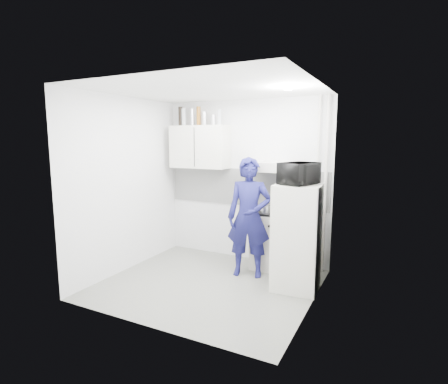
% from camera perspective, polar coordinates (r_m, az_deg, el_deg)
% --- Properties ---
extents(floor, '(2.80, 2.80, 0.00)m').
position_cam_1_polar(floor, '(4.97, -2.58, -14.80)').
color(floor, slate).
rests_on(floor, ground).
extents(ceiling, '(2.80, 2.80, 0.00)m').
position_cam_1_polar(ceiling, '(4.61, -2.80, 16.40)').
color(ceiling, white).
rests_on(ceiling, wall_back).
extents(wall_back, '(2.80, 0.00, 2.80)m').
position_cam_1_polar(wall_back, '(5.73, 3.47, 1.82)').
color(wall_back, white).
rests_on(wall_back, floor).
extents(wall_left, '(0.00, 2.60, 2.60)m').
position_cam_1_polar(wall_left, '(5.44, -15.66, 1.15)').
color(wall_left, white).
rests_on(wall_left, floor).
extents(wall_right, '(0.00, 2.60, 2.60)m').
position_cam_1_polar(wall_right, '(4.12, 14.54, -1.08)').
color(wall_right, white).
rests_on(wall_right, floor).
extents(person, '(0.71, 0.55, 1.73)m').
position_cam_1_polar(person, '(5.04, 4.10, -4.14)').
color(person, '#15154C').
rests_on(person, floor).
extents(stove, '(0.53, 0.53, 0.85)m').
position_cam_1_polar(stove, '(5.47, 7.81, -7.90)').
color(stove, beige).
rests_on(stove, floor).
extents(fridge, '(0.62, 0.62, 1.40)m').
position_cam_1_polar(fridge, '(4.73, 11.82, -7.22)').
color(fridge, silver).
rests_on(fridge, floor).
extents(stove_top, '(0.51, 0.51, 0.03)m').
position_cam_1_polar(stove_top, '(5.37, 7.90, -3.35)').
color(stove_top, black).
rests_on(stove_top, stove).
extents(saucepan, '(0.19, 0.19, 0.11)m').
position_cam_1_polar(saucepan, '(5.32, 7.01, -2.69)').
color(saucepan, silver).
rests_on(saucepan, stove_top).
extents(microwave, '(0.59, 0.48, 0.28)m').
position_cam_1_polar(microwave, '(4.58, 12.14, 2.98)').
color(microwave, black).
rests_on(microwave, fridge).
extents(bottle_a, '(0.07, 0.07, 0.32)m').
position_cam_1_polar(bottle_a, '(6.08, -7.10, 12.15)').
color(bottle_a, black).
rests_on(bottle_a, upper_cabinet).
extents(bottle_b, '(0.07, 0.07, 0.29)m').
position_cam_1_polar(bottle_b, '(6.05, -6.58, 12.04)').
color(bottle_b, '#B2B7BC').
rests_on(bottle_b, upper_cabinet).
extents(bottle_c, '(0.07, 0.07, 0.27)m').
position_cam_1_polar(bottle_c, '(5.96, -5.24, 12.05)').
color(bottle_c, silver).
rests_on(bottle_c, upper_cabinet).
extents(bottle_d, '(0.07, 0.07, 0.31)m').
position_cam_1_polar(bottle_d, '(5.89, -4.17, 12.25)').
color(bottle_d, brown).
rests_on(bottle_d, upper_cabinet).
extents(canister_a, '(0.09, 0.09, 0.22)m').
position_cam_1_polar(canister_a, '(5.84, -3.27, 11.88)').
color(canister_a, silver).
rests_on(canister_a, upper_cabinet).
extents(canister_b, '(0.09, 0.09, 0.17)m').
position_cam_1_polar(canister_b, '(5.76, -1.79, 11.66)').
color(canister_b, silver).
rests_on(canister_b, upper_cabinet).
extents(bottle_e, '(0.06, 0.06, 0.25)m').
position_cam_1_polar(bottle_e, '(5.70, -0.75, 12.11)').
color(bottle_e, '#B2B7BC').
rests_on(bottle_e, upper_cabinet).
extents(upper_cabinet, '(1.00, 0.35, 0.70)m').
position_cam_1_polar(upper_cabinet, '(5.87, -3.96, 7.36)').
color(upper_cabinet, silver).
rests_on(upper_cabinet, wall_back).
extents(range_hood, '(0.60, 0.50, 0.14)m').
position_cam_1_polar(range_hood, '(5.30, 6.90, 4.17)').
color(range_hood, beige).
rests_on(range_hood, wall_back).
extents(backsplash, '(2.74, 0.03, 0.60)m').
position_cam_1_polar(backsplash, '(5.73, 3.40, 0.81)').
color(backsplash, white).
rests_on(backsplash, wall_back).
extents(pipe_a, '(0.05, 0.05, 2.60)m').
position_cam_1_polar(pipe_a, '(5.27, 16.20, 0.91)').
color(pipe_a, beige).
rests_on(pipe_a, floor).
extents(pipe_b, '(0.04, 0.04, 2.60)m').
position_cam_1_polar(pipe_b, '(5.30, 14.92, 1.00)').
color(pipe_b, beige).
rests_on(pipe_b, floor).
extents(ceiling_spot_fixture, '(0.10, 0.10, 0.02)m').
position_cam_1_polar(ceiling_spot_fixture, '(4.40, 10.46, 16.26)').
color(ceiling_spot_fixture, white).
rests_on(ceiling_spot_fixture, ceiling).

